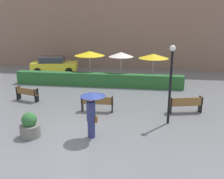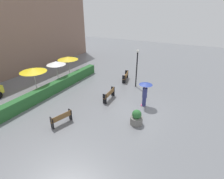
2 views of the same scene
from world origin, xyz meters
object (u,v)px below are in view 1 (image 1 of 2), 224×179
at_px(planter_pot, 30,126).
at_px(patio_umbrella_yellow_far, 154,56).
at_px(pedestrian_with_umbrella, 92,107).
at_px(patio_umbrella_white, 121,54).
at_px(patio_umbrella_yellow, 90,53).
at_px(bench_far_left, 27,93).
at_px(bench_far_right, 186,104).
at_px(lamp_post, 171,77).
at_px(parked_car, 54,64).
at_px(bench_mid_center, 97,103).

height_order(planter_pot, patio_umbrella_yellow_far, patio_umbrella_yellow_far).
relative_size(pedestrian_with_umbrella, patio_umbrella_white, 0.82).
relative_size(pedestrian_with_umbrella, patio_umbrella_yellow, 0.83).
bearing_deg(patio_umbrella_yellow_far, bench_far_left, -142.83).
xyz_separation_m(bench_far_right, lamp_post, (-1.04, -1.58, 1.83)).
bearing_deg(patio_umbrella_yellow_far, patio_umbrella_yellow, -176.39).
distance_m(patio_umbrella_yellow, patio_umbrella_white, 2.59).
xyz_separation_m(planter_pot, patio_umbrella_yellow_far, (5.39, 10.52, 1.65)).
xyz_separation_m(patio_umbrella_white, parked_car, (-6.65, 2.98, -1.47)).
xyz_separation_m(bench_far_left, parked_car, (-1.35, 8.27, 0.31)).
relative_size(bench_mid_center, parked_car, 0.41).
distance_m(bench_mid_center, pedestrian_with_umbrella, 3.20).
distance_m(bench_far_left, parked_car, 8.39).
relative_size(bench_far_left, patio_umbrella_yellow_far, 0.67).
bearing_deg(patio_umbrella_yellow_far, bench_far_right, -75.63).
bearing_deg(bench_far_right, pedestrian_with_umbrella, -140.72).
relative_size(bench_mid_center, patio_umbrella_yellow_far, 0.76).
bearing_deg(bench_far_right, bench_far_left, 175.90).
relative_size(pedestrian_with_umbrella, patio_umbrella_yellow_far, 0.86).
distance_m(planter_pot, patio_umbrella_white, 10.45).
distance_m(pedestrian_with_umbrella, lamp_post, 4.02).
relative_size(bench_far_left, pedestrian_with_umbrella, 0.78).
xyz_separation_m(patio_umbrella_yellow, patio_umbrella_white, (2.57, -0.32, 0.01)).
bearing_deg(bench_far_left, parked_car, 99.25).
distance_m(bench_far_left, bench_mid_center, 4.86).
relative_size(pedestrian_with_umbrella, planter_pot, 1.83).
relative_size(patio_umbrella_white, patio_umbrella_yellow_far, 1.05).
height_order(bench_mid_center, patio_umbrella_yellow_far, patio_umbrella_yellow_far).
xyz_separation_m(pedestrian_with_umbrella, patio_umbrella_white, (0.17, 9.55, 0.92)).
bearing_deg(patio_umbrella_yellow, lamp_post, -53.91).
bearing_deg(planter_pot, parked_car, 106.36).
height_order(bench_far_right, patio_umbrella_yellow, patio_umbrella_yellow).
bearing_deg(patio_umbrella_yellow, bench_mid_center, -73.83).
distance_m(pedestrian_with_umbrella, patio_umbrella_yellow, 10.20).
xyz_separation_m(bench_far_left, patio_umbrella_white, (5.30, 5.29, 1.79)).
bearing_deg(bench_far_left, bench_mid_center, -14.39).
xyz_separation_m(bench_far_left, patio_umbrella_yellow_far, (7.82, 5.93, 1.62)).
bearing_deg(patio_umbrella_white, patio_umbrella_yellow_far, 14.26).
bearing_deg(patio_umbrella_yellow, patio_umbrella_yellow_far, 3.61).
bearing_deg(patio_umbrella_white, bench_mid_center, -95.21).
relative_size(lamp_post, patio_umbrella_yellow_far, 1.62).
bearing_deg(patio_umbrella_white, planter_pot, -106.21).
height_order(pedestrian_with_umbrella, patio_umbrella_yellow_far, patio_umbrella_yellow_far).
relative_size(bench_far_right, planter_pot, 1.66).
bearing_deg(patio_umbrella_yellow_far, bench_mid_center, -113.53).
height_order(bench_mid_center, parked_car, parked_car).
xyz_separation_m(bench_far_right, planter_pot, (-7.08, -3.91, -0.04)).
bearing_deg(bench_far_right, planter_pot, -151.08).
xyz_separation_m(bench_far_left, pedestrian_with_umbrella, (5.13, -4.26, 0.87)).
bearing_deg(lamp_post, bench_far_right, 56.77).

